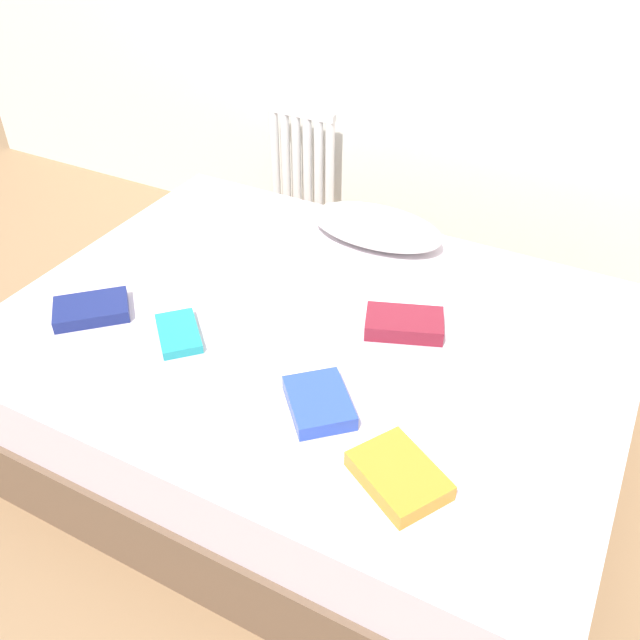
{
  "coord_description": "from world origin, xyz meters",
  "views": [
    {
      "loc": [
        0.83,
        -1.51,
        1.84
      ],
      "look_at": [
        0.0,
        0.05,
        0.48
      ],
      "focal_mm": 38.04,
      "sensor_mm": 36.0,
      "label": 1
    }
  ],
  "objects": [
    {
      "name": "ground_plane",
      "position": [
        0.0,
        0.0,
        0.0
      ],
      "size": [
        8.0,
        8.0,
        0.0
      ],
      "primitive_type": "plane",
      "color": "#93704C"
    },
    {
      "name": "bed",
      "position": [
        0.0,
        0.0,
        0.25
      ],
      "size": [
        2.0,
        1.5,
        0.5
      ],
      "color": "brown",
      "rests_on": "ground"
    },
    {
      "name": "radiator",
      "position": [
        -0.71,
        1.2,
        0.41
      ],
      "size": [
        0.35,
        0.04,
        0.58
      ],
      "color": "white",
      "rests_on": "ground"
    },
    {
      "name": "pillow",
      "position": [
        -0.03,
        0.57,
        0.56
      ],
      "size": [
        0.52,
        0.26,
        0.12
      ],
      "primitive_type": "ellipsoid",
      "color": "white",
      "rests_on": "bed"
    },
    {
      "name": "textbook_navy",
      "position": [
        -0.66,
        -0.3,
        0.52
      ],
      "size": [
        0.28,
        0.27,
        0.04
      ],
      "primitive_type": "cube",
      "rotation": [
        0.0,
        0.0,
        0.76
      ],
      "color": "navy",
      "rests_on": "bed"
    },
    {
      "name": "textbook_teal",
      "position": [
        -0.34,
        -0.26,
        0.51
      ],
      "size": [
        0.23,
        0.23,
        0.03
      ],
      "primitive_type": "cube",
      "rotation": [
        0.0,
        0.0,
        -0.78
      ],
      "color": "teal",
      "rests_on": "bed"
    },
    {
      "name": "textbook_maroon",
      "position": [
        0.27,
        0.1,
        0.53
      ],
      "size": [
        0.28,
        0.22,
        0.05
      ],
      "primitive_type": "cube",
      "rotation": [
        0.0,
        0.0,
        0.36
      ],
      "color": "maroon",
      "rests_on": "bed"
    },
    {
      "name": "textbook_blue",
      "position": [
        0.2,
        -0.33,
        0.52
      ],
      "size": [
        0.26,
        0.27,
        0.05
      ],
      "primitive_type": "cube",
      "rotation": [
        0.0,
        0.0,
        -0.83
      ],
      "color": "#2847B7",
      "rests_on": "bed"
    },
    {
      "name": "textbook_white",
      "position": [
        0.46,
        -0.14,
        0.52
      ],
      "size": [
        0.28,
        0.28,
        0.05
      ],
      "primitive_type": "cube",
      "rotation": [
        0.0,
        0.0,
        -0.74
      ],
      "color": "white",
      "rests_on": "bed"
    },
    {
      "name": "textbook_orange",
      "position": [
        0.49,
        -0.47,
        0.52
      ],
      "size": [
        0.29,
        0.26,
        0.05
      ],
      "primitive_type": "cube",
      "rotation": [
        0.0,
        0.0,
        -0.53
      ],
      "color": "orange",
      "rests_on": "bed"
    }
  ]
}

